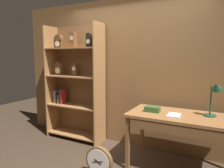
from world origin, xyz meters
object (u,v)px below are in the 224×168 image
round_clock_large (99,162)px  workbench (181,121)px  desk_lamp (215,94)px  open_repair_manual (174,115)px  toolbox_small (152,109)px  bookshelf (74,82)px

round_clock_large → workbench: bearing=34.7°
desk_lamp → open_repair_manual: bearing=-156.8°
workbench → toolbox_small: (-0.40, -0.01, 0.12)m
bookshelf → desk_lamp: 2.44m
bookshelf → round_clock_large: bookshelf is taller
bookshelf → workbench: (2.05, -0.33, -0.39)m
workbench → desk_lamp: (0.38, 0.10, 0.39)m
toolbox_small → open_repair_manual: (0.32, -0.09, -0.02)m
round_clock_large → open_repair_manual: bearing=32.4°
bookshelf → round_clock_large: bearing=-40.5°
workbench → bookshelf: bearing=170.7°
bookshelf → workbench: size_ratio=1.54×
desk_lamp → toolbox_small: desk_lamp is taller
desk_lamp → open_repair_manual: desk_lamp is taller
bookshelf → open_repair_manual: size_ratio=9.90×
bookshelf → desk_lamp: (2.43, -0.24, 0.01)m
toolbox_small → round_clock_large: (-0.52, -0.62, -0.63)m
workbench → desk_lamp: bearing=14.2°
bookshelf → toolbox_small: 1.71m
toolbox_small → round_clock_large: size_ratio=0.50×
bookshelf → round_clock_large: (1.13, -0.97, -0.89)m
bookshelf → toolbox_small: size_ratio=10.37×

